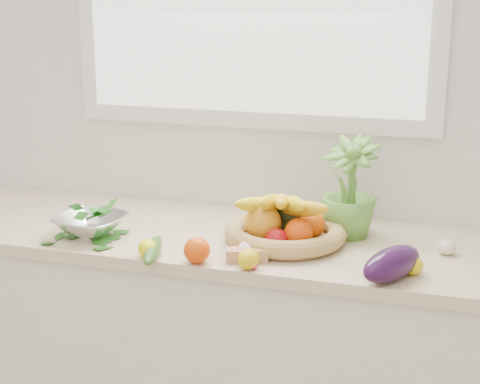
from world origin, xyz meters
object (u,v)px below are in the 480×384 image
(eggplant, at_px, (392,264))
(colander_with_spinach, at_px, (90,219))
(fruit_basket, at_px, (284,226))
(apple, at_px, (277,240))
(potted_herb, at_px, (350,188))
(cucumber, at_px, (153,250))

(eggplant, height_order, colander_with_spinach, colander_with_spinach)
(fruit_basket, bearing_deg, colander_with_spinach, -167.97)
(apple, bearing_deg, potted_herb, 49.09)
(cucumber, relative_size, fruit_basket, 0.51)
(apple, distance_m, colander_with_spinach, 0.61)
(eggplant, xyz_separation_m, potted_herb, (-0.18, 0.34, 0.11))
(apple, distance_m, potted_herb, 0.31)
(apple, relative_size, fruit_basket, 0.16)
(potted_herb, height_order, fruit_basket, potted_herb)
(cucumber, distance_m, fruit_basket, 0.42)
(apple, relative_size, cucumber, 0.31)
(fruit_basket, distance_m, colander_with_spinach, 0.62)
(apple, bearing_deg, colander_with_spinach, -175.69)
(potted_herb, xyz_separation_m, fruit_basket, (-0.18, -0.13, -0.11))
(eggplant, bearing_deg, potted_herb, 117.50)
(eggplant, distance_m, colander_with_spinach, 0.97)
(eggplant, xyz_separation_m, cucumber, (-0.70, -0.03, -0.03))
(potted_herb, xyz_separation_m, colander_with_spinach, (-0.79, -0.26, -0.10))
(cucumber, bearing_deg, eggplant, 2.51)
(eggplant, bearing_deg, colander_with_spinach, 175.32)
(apple, height_order, fruit_basket, fruit_basket)
(fruit_basket, bearing_deg, apple, -91.80)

